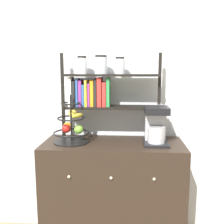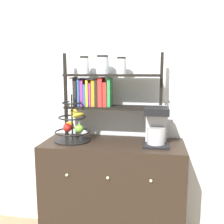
{
  "view_description": "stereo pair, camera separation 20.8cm",
  "coord_description": "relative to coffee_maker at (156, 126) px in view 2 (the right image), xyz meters",
  "views": [
    {
      "loc": [
        0.12,
        -1.82,
        1.5
      ],
      "look_at": [
        -0.01,
        0.23,
        1.16
      ],
      "focal_mm": 42.0,
      "sensor_mm": 36.0,
      "label": 1
    },
    {
      "loc": [
        0.33,
        -1.79,
        1.5
      ],
      "look_at": [
        -0.01,
        0.23,
        1.16
      ],
      "focal_mm": 42.0,
      "sensor_mm": 36.0,
      "label": 2
    }
  ],
  "objects": [
    {
      "name": "wall_back",
      "position": [
        -0.34,
        0.26,
        0.24
      ],
      "size": [
        7.0,
        0.05,
        2.6
      ],
      "primitive_type": "cube",
      "color": "silver",
      "rests_on": "ground_plane"
    },
    {
      "name": "shelf_hutch",
      "position": [
        -0.47,
        0.1,
        0.29
      ],
      "size": [
        0.83,
        0.2,
        0.72
      ],
      "color": "black",
      "rests_on": "sideboard"
    },
    {
      "name": "sideboard",
      "position": [
        -0.34,
        -0.01,
        -0.61
      ],
      "size": [
        1.14,
        0.48,
        0.91
      ],
      "color": "black",
      "rests_on": "ground_plane"
    },
    {
      "name": "fruit_stand",
      "position": [
        -0.68,
        -0.01,
        -0.03
      ],
      "size": [
        0.3,
        0.3,
        0.39
      ],
      "color": "black",
      "rests_on": "sideboard"
    },
    {
      "name": "coffee_maker",
      "position": [
        0.0,
        0.0,
        0.0
      ],
      "size": [
        0.19,
        0.25,
        0.3
      ],
      "color": "black",
      "rests_on": "sideboard"
    }
  ]
}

